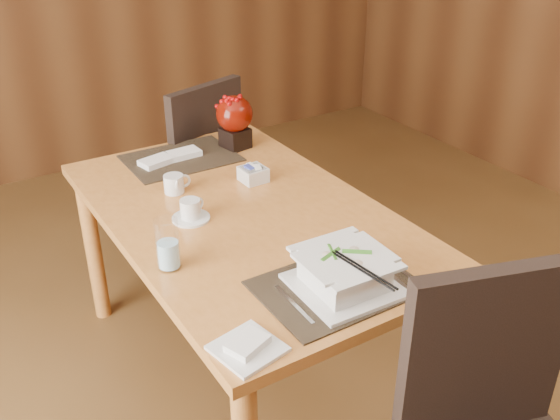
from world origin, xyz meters
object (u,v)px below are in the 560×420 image
dining_table (245,234)px  coffee_cup (190,211)px  far_chair (192,164)px  soup_setting (345,273)px  creamer_jug (174,184)px  water_glass (168,244)px  bread_plate (248,348)px  berry_decor (235,119)px  sugar_caddy (253,174)px

dining_table → coffee_cup: bearing=166.3°
coffee_cup → far_chair: bearing=65.8°
soup_setting → creamer_jug: size_ratio=2.97×
coffee_cup → water_glass: size_ratio=0.80×
soup_setting → far_chair: 1.50m
bread_plate → water_glass: bearing=92.1°
dining_table → bread_plate: bread_plate is taller
berry_decor → water_glass: bearing=-130.4°
creamer_jug → berry_decor: size_ratio=0.41×
sugar_caddy → berry_decor: size_ratio=0.40×
water_glass → creamer_jug: size_ratio=1.72×
coffee_cup → water_glass: bearing=-127.0°
water_glass → soup_setting: bearing=-44.1°
creamer_jug → bread_plate: (-0.20, -0.92, -0.03)m
soup_setting → creamer_jug: 0.86m
coffee_cup → far_chair: (0.38, 0.85, -0.23)m
soup_setting → sugar_caddy: soup_setting is taller
dining_table → far_chair: far_chair is taller
creamer_jug → far_chair: bearing=64.4°
coffee_cup → sugar_caddy: 0.37m
soup_setting → berry_decor: bearing=79.6°
bread_plate → dining_table: bearing=61.5°
dining_table → soup_setting: 0.59m
bread_plate → far_chair: 1.65m
soup_setting → creamer_jug: soup_setting is taller
soup_setting → coffee_cup: soup_setting is taller
water_glass → sugar_caddy: water_glass is taller
water_glass → berry_decor: 0.97m
dining_table → sugar_caddy: sugar_caddy is taller
creamer_jug → berry_decor: bearing=36.8°
creamer_jug → berry_decor: (0.41, 0.27, 0.10)m
soup_setting → coffee_cup: bearing=110.0°
berry_decor → bread_plate: bearing=-117.1°
water_glass → bread_plate: bearing=-87.9°
dining_table → creamer_jug: (-0.15, 0.27, 0.13)m
soup_setting → bread_plate: soup_setting is taller
dining_table → sugar_caddy: bearing=52.8°
water_glass → berry_decor: bearing=49.6°
dining_table → far_chair: 0.92m
sugar_caddy → coffee_cup: bearing=-155.5°
dining_table → water_glass: bearing=-152.0°
far_chair → soup_setting: bearing=65.1°
soup_setting → creamer_jug: (-0.16, 0.84, -0.02)m
bread_plate → coffee_cup: bearing=76.6°
coffee_cup → water_glass: 0.31m
far_chair → sugar_caddy: bearing=68.6°
dining_table → berry_decor: size_ratio=6.38×
berry_decor → sugar_caddy: bearing=-107.1°
dining_table → coffee_cup: (-0.19, 0.05, 0.13)m
water_glass → bread_plate: size_ratio=1.06×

